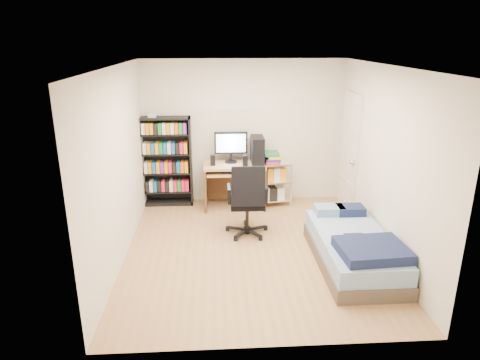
{
  "coord_description": "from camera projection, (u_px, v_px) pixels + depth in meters",
  "views": [
    {
      "loc": [
        -0.5,
        -5.37,
        2.83
      ],
      "look_at": [
        -0.15,
        0.4,
        0.9
      ],
      "focal_mm": 32.0,
      "sensor_mm": 36.0,
      "label": 1
    }
  ],
  "objects": [
    {
      "name": "door",
      "position": [
        350.0,
        154.0,
        7.07
      ],
      "size": [
        0.12,
        0.8,
        2.0
      ],
      "color": "silver",
      "rests_on": "room"
    },
    {
      "name": "room",
      "position": [
        254.0,
        164.0,
        5.61
      ],
      "size": [
        3.58,
        4.08,
        2.58
      ],
      "color": "#A77953",
      "rests_on": "ground"
    },
    {
      "name": "media_shelf",
      "position": [
        166.0,
        161.0,
        7.42
      ],
      "size": [
        0.88,
        0.29,
        1.62
      ],
      "color": "black",
      "rests_on": "room"
    },
    {
      "name": "computer_desk",
      "position": [
        240.0,
        167.0,
        7.36
      ],
      "size": [
        1.04,
        0.6,
        1.31
      ],
      "color": "tan",
      "rests_on": "room"
    },
    {
      "name": "wire_cart",
      "position": [
        273.0,
        171.0,
        7.46
      ],
      "size": [
        0.65,
        0.51,
        0.95
      ],
      "rotation": [
        0.0,
        0.0,
        0.16
      ],
      "color": "white",
      "rests_on": "room"
    },
    {
      "name": "office_chair",
      "position": [
        247.0,
        213.0,
        6.35
      ],
      "size": [
        0.67,
        0.67,
        1.12
      ],
      "rotation": [
        0.0,
        0.0,
        -0.01
      ],
      "color": "black",
      "rests_on": "room"
    },
    {
      "name": "bed",
      "position": [
        354.0,
        248.0,
        5.55
      ],
      "size": [
        0.92,
        1.84,
        0.52
      ],
      "color": "brown",
      "rests_on": "room"
    }
  ]
}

